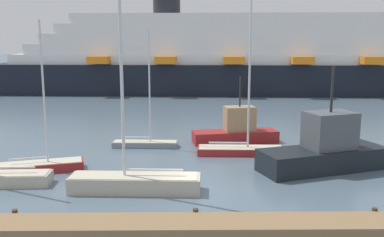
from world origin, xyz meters
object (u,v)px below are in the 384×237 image
object	(u,v)px
sailboat_1	(135,180)
sailboat_3	(41,165)
fishing_boat_0	(237,130)
cruise_ship	(262,59)
fishing_boat_1	(325,150)
sailboat_4	(145,142)
sailboat_2	(241,147)

from	to	relation	value
sailboat_1	sailboat_3	distance (m)	7.37
sailboat_1	fishing_boat_0	xyz separation A→B (m)	(6.87, 11.40, 0.36)
sailboat_3	fishing_boat_0	bearing A→B (deg)	13.90
fishing_boat_0	cruise_ship	world-z (taller)	cruise_ship
cruise_ship	sailboat_1	bearing A→B (deg)	-104.65
fishing_boat_1	sailboat_3	bearing A→B (deg)	162.24
fishing_boat_0	fishing_boat_1	world-z (taller)	fishing_boat_1
sailboat_1	fishing_boat_1	bearing A→B (deg)	-158.67
sailboat_4	sailboat_2	bearing A→B (deg)	-14.81
sailboat_4	fishing_boat_1	bearing A→B (deg)	-24.01
fishing_boat_0	sailboat_1	bearing A→B (deg)	-129.99
fishing_boat_0	sailboat_3	bearing A→B (deg)	-158.81
sailboat_4	fishing_boat_0	xyz separation A→B (m)	(7.27, 1.47, 0.58)
sailboat_2	fishing_boat_1	size ratio (longest dim) A/B	1.30
fishing_boat_1	cruise_ship	bearing A→B (deg)	67.10
sailboat_1	sailboat_4	xyz separation A→B (m)	(-0.41, 9.93, -0.22)
sailboat_1	sailboat_2	size ratio (longest dim) A/B	1.09
fishing_boat_0	cruise_ship	xyz separation A→B (m)	(8.09, 34.78, 4.40)
sailboat_3	fishing_boat_1	size ratio (longest dim) A/B	1.08
sailboat_3	fishing_boat_1	xyz separation A→B (m)	(17.96, 0.19, 0.85)
sailboat_2	sailboat_3	bearing A→B (deg)	-160.89
sailboat_4	cruise_ship	world-z (taller)	cruise_ship
sailboat_1	cruise_ship	world-z (taller)	cruise_ship
sailboat_1	cruise_ship	xyz separation A→B (m)	(14.96, 46.18, 4.76)
sailboat_1	sailboat_3	world-z (taller)	sailboat_1
sailboat_1	sailboat_3	bearing A→B (deg)	-27.78
fishing_boat_0	cruise_ship	bearing A→B (deg)	67.97
sailboat_4	cruise_ship	xyz separation A→B (m)	(15.37, 36.25, 4.98)
fishing_boat_0	fishing_boat_1	size ratio (longest dim) A/B	0.81
sailboat_4	fishing_boat_1	xyz separation A→B (m)	(12.01, -6.01, 0.85)
sailboat_1	cruise_ship	size ratio (longest dim) A/B	0.14
sailboat_3	sailboat_4	xyz separation A→B (m)	(5.94, 6.20, -0.00)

